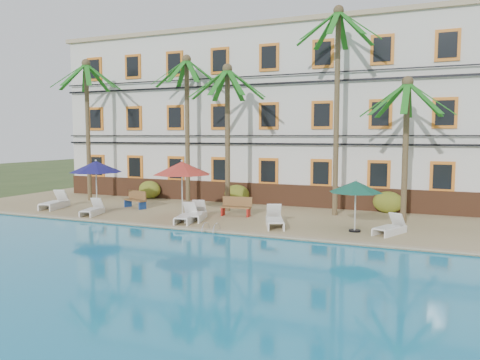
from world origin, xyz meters
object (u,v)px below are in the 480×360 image
at_px(palm_c, 227,117).
at_px(umbrella_green, 356,187).
at_px(lounger_e, 275,220).
at_px(bench_right, 236,206).
at_px(palm_d, 337,86).
at_px(palm_e, 406,128).
at_px(bench_left, 136,199).
at_px(lounger_b, 93,210).
at_px(umbrella_blue, 96,167).
at_px(lounger_a, 55,203).
at_px(umbrella_red, 182,168).
at_px(palm_a, 87,111).
at_px(palm_b, 187,110).
at_px(lounger_d, 196,214).
at_px(lounger_f, 390,227).
at_px(pool_ladder, 211,231).
at_px(lounger_c, 187,216).

height_order(palm_c, umbrella_green, palm_c).
distance_m(umbrella_green, lounger_e, 3.69).
bearing_deg(bench_right, palm_d, 25.12).
distance_m(palm_e, bench_left, 14.17).
relative_size(palm_d, palm_e, 1.55).
distance_m(lounger_b, bench_left, 2.79).
height_order(umbrella_blue, lounger_a, umbrella_blue).
distance_m(umbrella_red, umbrella_green, 8.03).
bearing_deg(palm_c, bench_left, -169.05).
height_order(palm_c, lounger_a, palm_c).
distance_m(palm_a, lounger_e, 14.39).
distance_m(palm_c, bench_left, 6.71).
xyz_separation_m(palm_a, umbrella_green, (16.35, -3.27, -3.52)).
distance_m(palm_b, palm_d, 8.69).
xyz_separation_m(palm_d, palm_e, (3.24, -0.76, -2.04)).
relative_size(umbrella_red, bench_right, 1.80).
relative_size(palm_e, lounger_d, 3.30).
relative_size(palm_e, lounger_f, 3.60).
height_order(umbrella_red, bench_left, umbrella_red).
distance_m(palm_c, pool_ladder, 7.14).
height_order(palm_e, bench_left, palm_e).
height_order(lounger_b, lounger_e, lounger_e).
relative_size(umbrella_red, lounger_d, 1.41).
relative_size(umbrella_blue, umbrella_green, 1.24).
bearing_deg(lounger_d, lounger_a, 179.30).
height_order(lounger_a, bench_right, lounger_a).
xyz_separation_m(umbrella_red, bench_left, (-3.92, 1.85, -1.90)).
bearing_deg(lounger_b, palm_d, 22.42).
height_order(palm_b, umbrella_green, palm_b).
bearing_deg(palm_a, umbrella_red, -21.82).
distance_m(lounger_b, lounger_c, 5.24).
height_order(umbrella_red, bench_right, umbrella_red).
xyz_separation_m(lounger_d, lounger_f, (8.60, 0.18, -0.02)).
relative_size(lounger_a, lounger_c, 1.10).
bearing_deg(lounger_f, lounger_d, -178.79).
height_order(umbrella_blue, umbrella_red, umbrella_red).
bearing_deg(lounger_a, lounger_b, -15.08).
relative_size(bench_left, pool_ladder, 2.11).
relative_size(umbrella_green, lounger_c, 1.12).
bearing_deg(bench_right, pool_ladder, -82.01).
bearing_deg(umbrella_red, lounger_a, 179.69).
bearing_deg(palm_c, palm_b, 153.67).
height_order(lounger_e, lounger_f, lounger_e).
bearing_deg(lounger_c, pool_ladder, -36.73).
distance_m(palm_b, palm_e, 12.00).
xyz_separation_m(lounger_a, bench_left, (3.96, 1.81, 0.16)).
distance_m(lounger_d, pool_ladder, 2.82).
relative_size(palm_e, lounger_c, 3.37).
bearing_deg(bench_right, umbrella_green, -14.90).
height_order(umbrella_green, lounger_e, umbrella_green).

